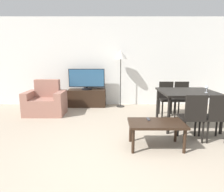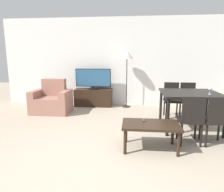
{
  "view_description": "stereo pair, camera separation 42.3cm",
  "coord_description": "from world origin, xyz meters",
  "px_view_note": "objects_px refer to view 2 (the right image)",
  "views": [
    {
      "loc": [
        -0.05,
        -2.39,
        1.49
      ],
      "look_at": [
        -0.07,
        1.96,
        0.65
      ],
      "focal_mm": 32.0,
      "sensor_mm": 36.0,
      "label": 1
    },
    {
      "loc": [
        0.37,
        -2.37,
        1.49
      ],
      "look_at": [
        -0.07,
        1.96,
        0.65
      ],
      "focal_mm": 32.0,
      "sensor_mm": 36.0,
      "label": 2
    }
  ],
  "objects_px": {
    "dining_chair_far": "(188,98)",
    "dining_chair_far_left": "(172,98)",
    "coffee_table": "(151,127)",
    "wine_glass_left": "(210,89)",
    "tv_stand": "(94,97)",
    "remote_primary": "(143,120)",
    "armchair": "(52,101)",
    "dining_table": "(190,96)",
    "tv": "(93,79)",
    "dining_chair_near_right": "(216,118)",
    "floor_lamp": "(127,57)",
    "dining_chair_near": "(191,118)"
  },
  "relations": [
    {
      "from": "remote_primary",
      "to": "tv_stand",
      "type": "bearing_deg",
      "value": 117.05
    },
    {
      "from": "dining_chair_far",
      "to": "dining_chair_near_right",
      "type": "bearing_deg",
      "value": -90.0
    },
    {
      "from": "dining_chair_near_right",
      "to": "armchair",
      "type": "bearing_deg",
      "value": 153.75
    },
    {
      "from": "tv_stand",
      "to": "coffee_table",
      "type": "relative_size",
      "value": 1.24
    },
    {
      "from": "dining_chair_far",
      "to": "floor_lamp",
      "type": "bearing_deg",
      "value": 150.68
    },
    {
      "from": "coffee_table",
      "to": "remote_primary",
      "type": "bearing_deg",
      "value": 127.04
    },
    {
      "from": "coffee_table",
      "to": "dining_chair_near",
      "type": "bearing_deg",
      "value": 18.44
    },
    {
      "from": "floor_lamp",
      "to": "tv",
      "type": "bearing_deg",
      "value": 177.15
    },
    {
      "from": "tv_stand",
      "to": "remote_primary",
      "type": "bearing_deg",
      "value": -62.95
    },
    {
      "from": "coffee_table",
      "to": "dining_chair_far_left",
      "type": "height_order",
      "value": "dining_chair_far_left"
    },
    {
      "from": "tv_stand",
      "to": "tv",
      "type": "distance_m",
      "value": 0.58
    },
    {
      "from": "coffee_table",
      "to": "dining_chair_far_left",
      "type": "xyz_separation_m",
      "value": [
        0.69,
        1.94,
        0.1
      ]
    },
    {
      "from": "dining_table",
      "to": "dining_chair_far_left",
      "type": "relative_size",
      "value": 1.34
    },
    {
      "from": "dining_chair_far_left",
      "to": "remote_primary",
      "type": "distance_m",
      "value": 1.97
    },
    {
      "from": "tv",
      "to": "floor_lamp",
      "type": "bearing_deg",
      "value": -2.85
    },
    {
      "from": "floor_lamp",
      "to": "dining_chair_near_right",
      "type": "bearing_deg",
      "value": -58.69
    },
    {
      "from": "floor_lamp",
      "to": "dining_table",
      "type": "bearing_deg",
      "value": -51.7
    },
    {
      "from": "dining_chair_near_right",
      "to": "remote_primary",
      "type": "xyz_separation_m",
      "value": [
        -1.21,
        -0.09,
        -0.04
      ]
    },
    {
      "from": "dining_chair_far",
      "to": "dining_chair_far_left",
      "type": "relative_size",
      "value": 1.0
    },
    {
      "from": "dining_chair_far_left",
      "to": "armchair",
      "type": "bearing_deg",
      "value": 178.82
    },
    {
      "from": "tv_stand",
      "to": "remote_primary",
      "type": "relative_size",
      "value": 7.62
    },
    {
      "from": "tv_stand",
      "to": "dining_chair_near_right",
      "type": "distance_m",
      "value": 3.72
    },
    {
      "from": "tv",
      "to": "dining_chair_near_right",
      "type": "xyz_separation_m",
      "value": [
        2.61,
        -2.65,
        -0.36
      ]
    },
    {
      "from": "dining_table",
      "to": "dining_chair_far",
      "type": "distance_m",
      "value": 0.9
    },
    {
      "from": "armchair",
      "to": "wine_glass_left",
      "type": "xyz_separation_m",
      "value": [
        3.71,
        -1.12,
        0.56
      ]
    },
    {
      "from": "armchair",
      "to": "dining_table",
      "type": "height_order",
      "value": "armchair"
    },
    {
      "from": "armchair",
      "to": "dining_chair_far_left",
      "type": "relative_size",
      "value": 1.17
    },
    {
      "from": "dining_chair_near_right",
      "to": "wine_glass_left",
      "type": "bearing_deg",
      "value": 80.68
    },
    {
      "from": "coffee_table",
      "to": "dining_chair_near",
      "type": "relative_size",
      "value": 1.06
    },
    {
      "from": "coffee_table",
      "to": "dining_chair_near_right",
      "type": "bearing_deg",
      "value": 11.87
    },
    {
      "from": "dining_chair_near",
      "to": "dining_chair_far_left",
      "type": "relative_size",
      "value": 1.0
    },
    {
      "from": "tv_stand",
      "to": "dining_table",
      "type": "distance_m",
      "value": 3.03
    },
    {
      "from": "remote_primary",
      "to": "coffee_table",
      "type": "bearing_deg",
      "value": -52.96
    },
    {
      "from": "coffee_table",
      "to": "wine_glass_left",
      "type": "height_order",
      "value": "wine_glass_left"
    },
    {
      "from": "dining_chair_far",
      "to": "dining_chair_near_right",
      "type": "xyz_separation_m",
      "value": [
        0.0,
        -1.71,
        0.0
      ]
    },
    {
      "from": "coffee_table",
      "to": "remote_primary",
      "type": "relative_size",
      "value": 6.13
    },
    {
      "from": "tv",
      "to": "coffee_table",
      "type": "bearing_deg",
      "value": -62.37
    },
    {
      "from": "tv",
      "to": "dining_chair_far_left",
      "type": "xyz_separation_m",
      "value": [
        2.2,
        -0.94,
        -0.36
      ]
    },
    {
      "from": "tv_stand",
      "to": "wine_glass_left",
      "type": "distance_m",
      "value": 3.42
    },
    {
      "from": "dining_chair_near",
      "to": "dining_chair_near_right",
      "type": "bearing_deg",
      "value": 0.0
    },
    {
      "from": "dining_chair_near",
      "to": "dining_table",
      "type": "bearing_deg",
      "value": 76.6
    },
    {
      "from": "dining_chair_near_right",
      "to": "dining_chair_far_left",
      "type": "distance_m",
      "value": 1.76
    },
    {
      "from": "dining_chair_far_left",
      "to": "dining_table",
      "type": "bearing_deg",
      "value": -76.6
    },
    {
      "from": "dining_table",
      "to": "remote_primary",
      "type": "bearing_deg",
      "value": -136.96
    },
    {
      "from": "dining_chair_far",
      "to": "wine_glass_left",
      "type": "relative_size",
      "value": 5.95
    },
    {
      "from": "tv_stand",
      "to": "coffee_table",
      "type": "height_order",
      "value": "tv_stand"
    },
    {
      "from": "armchair",
      "to": "coffee_table",
      "type": "bearing_deg",
      "value": -38.76
    },
    {
      "from": "dining_chair_near_right",
      "to": "floor_lamp",
      "type": "distance_m",
      "value": 3.2
    },
    {
      "from": "dining_chair_far",
      "to": "armchair",
      "type": "bearing_deg",
      "value": 178.96
    },
    {
      "from": "armchair",
      "to": "dining_table",
      "type": "distance_m",
      "value": 3.54
    }
  ]
}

